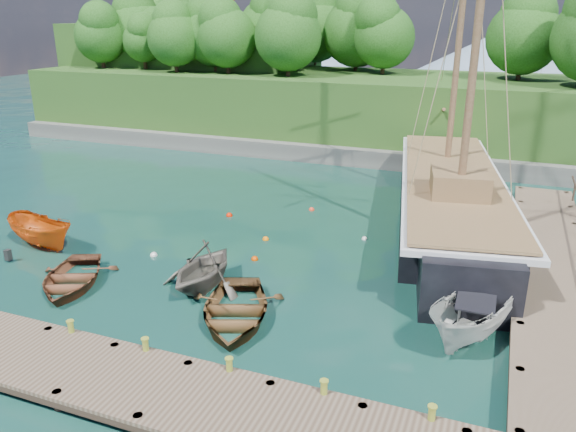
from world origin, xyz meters
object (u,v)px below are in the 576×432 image
at_px(rowboat_0, 72,286).
at_px(motorboat_orange, 43,246).
at_px(rowboat_2, 235,320).
at_px(rowboat_1, 204,287).
at_px(cabin_boat_white, 471,338).
at_px(schooner, 450,203).

distance_m(rowboat_0, motorboat_orange, 5.19).
bearing_deg(rowboat_2, rowboat_1, 120.12).
bearing_deg(rowboat_2, cabin_boat_white, -7.75).
relative_size(rowboat_1, cabin_boat_white, 0.79).
bearing_deg(schooner, rowboat_1, -136.73).
height_order(rowboat_1, motorboat_orange, rowboat_1).
bearing_deg(rowboat_0, cabin_boat_white, -17.38).
bearing_deg(motorboat_orange, schooner, -45.33).
xyz_separation_m(rowboat_0, cabin_boat_white, (16.01, 1.90, 0.00)).
bearing_deg(rowboat_0, schooner, 20.07).
distance_m(rowboat_2, cabin_boat_white, 8.56).
bearing_deg(rowboat_1, rowboat_2, -37.69).
relative_size(cabin_boat_white, schooner, 0.18).
bearing_deg(rowboat_2, motorboat_orange, 145.29).
bearing_deg(cabin_boat_white, schooner, 120.37).
distance_m(motorboat_orange, schooner, 21.13).
bearing_deg(schooner, rowboat_0, -145.87).
relative_size(rowboat_0, cabin_boat_white, 0.89).
relative_size(rowboat_0, schooner, 0.16).
distance_m(rowboat_1, rowboat_2, 3.12).
distance_m(motorboat_orange, cabin_boat_white, 20.35).
height_order(rowboat_2, schooner, schooner).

